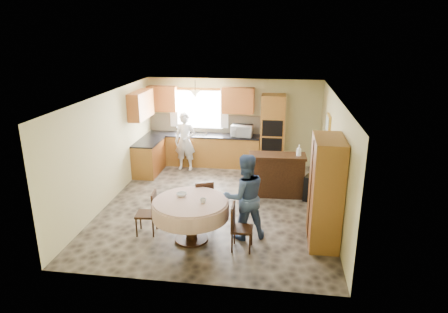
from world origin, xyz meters
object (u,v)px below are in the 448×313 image
(chair_right, at_px, (238,225))
(person_sink, at_px, (185,141))
(cupboard, at_px, (326,192))
(dining_table, at_px, (191,209))
(sideboard, at_px, (276,176))
(chair_back, at_px, (204,199))
(chair_left, at_px, (149,211))
(person_dining, at_px, (245,197))
(oven_tower, at_px, (272,132))

(chair_right, height_order, person_sink, person_sink)
(cupboard, relative_size, dining_table, 1.42)
(sideboard, bearing_deg, chair_back, -134.80)
(chair_left, bearing_deg, person_dining, 88.30)
(sideboard, bearing_deg, chair_right, -106.34)
(chair_left, xyz_separation_m, chair_right, (1.77, -0.33, -0.00))
(oven_tower, distance_m, cupboard, 4.18)
(sideboard, xyz_separation_m, person_dining, (-0.57, -2.13, 0.36))
(chair_left, relative_size, chair_back, 0.96)
(dining_table, distance_m, chair_right, 0.95)
(oven_tower, xyz_separation_m, cupboard, (1.07, -4.04, -0.05))
(oven_tower, relative_size, dining_table, 1.48)
(sideboard, height_order, chair_right, sideboard)
(chair_left, distance_m, chair_back, 1.16)
(oven_tower, distance_m, chair_right, 4.60)
(cupboard, relative_size, person_dining, 1.21)
(person_sink, bearing_deg, chair_left, -84.62)
(oven_tower, distance_m, person_dining, 4.10)
(cupboard, height_order, dining_table, cupboard)
(dining_table, bearing_deg, sideboard, 57.18)
(oven_tower, distance_m, chair_back, 3.81)
(cupboard, xyz_separation_m, person_sink, (-3.49, 3.60, -0.20))
(oven_tower, distance_m, dining_table, 4.58)
(dining_table, bearing_deg, oven_tower, 72.30)
(chair_left, distance_m, person_sink, 3.78)
(sideboard, xyz_separation_m, chair_back, (-1.46, -1.60, 0.02))
(chair_back, xyz_separation_m, person_dining, (0.89, -0.53, 0.34))
(person_dining, bearing_deg, oven_tower, -117.11)
(person_sink, bearing_deg, chair_back, -67.33)
(cupboard, bearing_deg, dining_table, -172.91)
(oven_tower, xyz_separation_m, person_dining, (-0.41, -4.08, -0.22))
(oven_tower, height_order, person_sink, oven_tower)
(chair_left, relative_size, chair_right, 1.01)
(dining_table, xyz_separation_m, person_dining, (0.98, 0.27, 0.20))
(chair_left, distance_m, person_dining, 1.88)
(sideboard, relative_size, person_dining, 0.80)
(oven_tower, bearing_deg, dining_table, -107.70)
(chair_back, bearing_deg, dining_table, 62.06)
(sideboard, bearing_deg, chair_left, -139.30)
(chair_right, bearing_deg, chair_left, 80.81)
(oven_tower, height_order, person_dining, oven_tower)
(chair_right, relative_size, person_sink, 0.53)
(sideboard, bearing_deg, cupboard, -69.18)
(cupboard, xyz_separation_m, chair_right, (-1.55, -0.49, -0.54))
(sideboard, distance_m, chair_left, 3.30)
(cupboard, height_order, person_dining, cupboard)
(oven_tower, bearing_deg, person_dining, -95.70)
(oven_tower, bearing_deg, person_sink, -169.60)
(chair_right, bearing_deg, oven_tower, -4.51)
(sideboard, relative_size, chair_right, 1.55)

